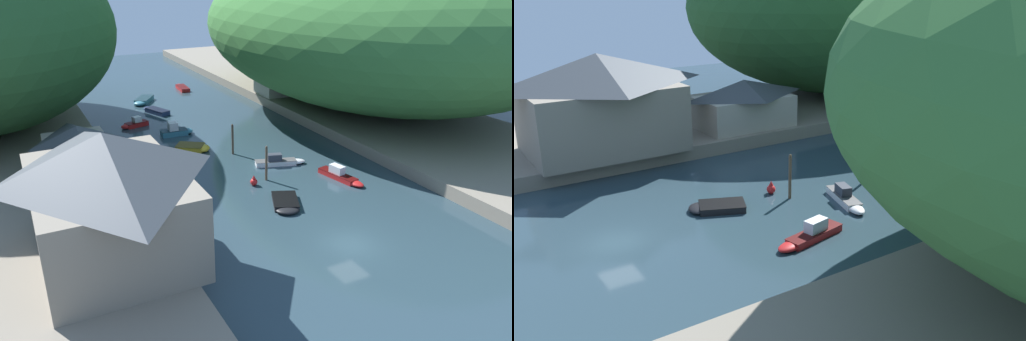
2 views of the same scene
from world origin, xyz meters
The scene contains 17 objects.
water_surface centered at (0.00, 30.00, 0.00)m, with size 130.00×130.00×0.00m, color #283D47.
left_bank centered at (-23.91, 30.00, 0.66)m, with size 22.00×120.00×1.32m.
hillside_left centered at (-25.01, 43.57, 12.82)m, with size 34.59×48.43×23.00m.
waterfront_building centered at (-16.77, 5.00, 5.87)m, with size 10.47×14.29×8.79m.
boathouse_shed centered at (-16.56, 20.04, 3.90)m, with size 6.19×10.46×4.98m.
boat_yellow_tender centered at (-2.98, 49.09, 0.35)m, with size 4.38×5.27×0.71m.
boat_far_right_bank centered at (3.34, 16.90, 0.39)m, with size 5.56×2.74×1.26m.
boat_moored_right centered at (-2.91, 42.87, 0.34)m, with size 3.19×5.22×0.68m.
boat_navy_launch centered at (-1.18, 7.94, 0.25)m, with size 3.67×4.73×0.52m.
boat_open_rowboat centered at (-3.27, 31.78, 0.50)m, with size 4.15×1.92×1.67m.
boat_red_skiff centered at (-3.40, 25.24, 0.35)m, with size 4.34×3.91×0.71m.
boat_far_upstream centered at (6.81, 10.60, 0.39)m, with size 2.20×5.74×1.32m.
boat_mid_channel centered at (-7.30, 37.51, 0.41)m, with size 3.94×2.26×1.31m.
mooring_post_middle centered at (0.04, 13.93, 1.83)m, with size 0.24×0.24×3.64m.
mooring_post_farthest centered at (0.15, 22.25, 1.78)m, with size 0.25×0.25×3.55m.
channel_buoy_near centered at (-1.66, 13.32, 0.42)m, with size 0.72×0.72×1.08m.
person_on_quay centered at (-13.99, 4.96, 2.30)m, with size 0.30×0.42×1.69m.
Camera 2 is at (33.53, -10.70, 16.76)m, focal length 40.00 mm.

